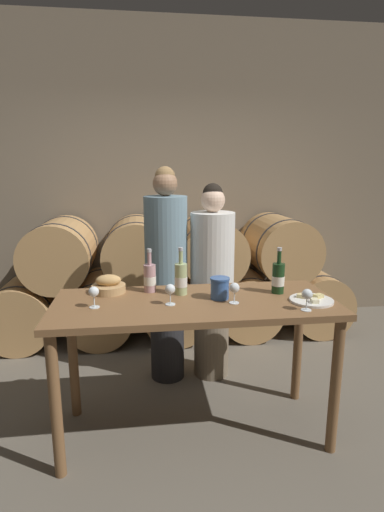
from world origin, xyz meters
name	(u,v)px	position (x,y,z in m)	size (l,w,h in m)	color
ground_plane	(195,430)	(0.00, 0.00, 0.00)	(10.00, 10.00, 0.00)	#665E51
stone_wall_back	(169,176)	(0.00, 2.15, 1.60)	(10.00, 0.12, 3.20)	#7F705B
barrel_stack	(174,280)	(0.00, 1.62, 0.57)	(3.58, 0.83, 1.22)	tan
tasting_table	(195,320)	(0.00, 0.00, 0.78)	(1.72, 0.70, 0.90)	brown
person_left	(166,275)	(-0.13, 0.73, 0.87)	(0.33, 0.33, 1.71)	#232326
person_right	(212,282)	(0.24, 0.73, 0.80)	(0.35, 0.35, 1.58)	#756651
wine_bottle_red	(278,278)	(0.55, 0.09, 1.00)	(0.08, 0.08, 0.30)	#193819
wine_bottle_white	(181,279)	(-0.07, 0.14, 1.01)	(0.08, 0.08, 0.31)	#ADBC7F
wine_bottle_rose	(150,278)	(-0.27, 0.22, 1.00)	(0.08, 0.08, 0.29)	#BC8E93
blue_crock	(220,287)	(0.16, 0.02, 0.97)	(0.12, 0.12, 0.13)	#335693
bread_basket	(109,286)	(-0.53, 0.24, 0.95)	(0.22, 0.22, 0.12)	tan
cheese_plate	(311,300)	(0.70, -0.10, 0.91)	(0.26, 0.26, 0.04)	white
wine_glass_far_left	(94,293)	(-0.60, -0.04, 0.99)	(0.06, 0.06, 0.13)	white
wine_glass_left	(170,290)	(-0.15, -0.05, 0.99)	(0.06, 0.06, 0.13)	white
wine_glass_center	(234,289)	(0.23, -0.07, 0.99)	(0.06, 0.06, 0.13)	white
wine_glass_right	(307,295)	(0.61, -0.24, 0.99)	(0.06, 0.06, 0.13)	white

